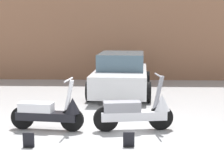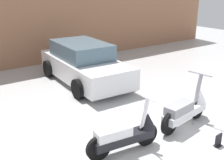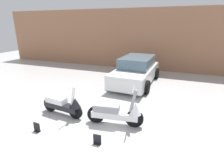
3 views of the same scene
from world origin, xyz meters
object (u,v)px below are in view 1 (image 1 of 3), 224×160
placard_near_left_scooter (29,141)px  placard_near_right_scooter (129,140)px  scooter_front_right (137,111)px  scooter_front_left (50,112)px  car_rear_left (121,74)px

placard_near_left_scooter → placard_near_right_scooter: (1.74, 0.09, 0.00)m
placard_near_left_scooter → scooter_front_right: bearing=28.9°
scooter_front_left → placard_near_right_scooter: (1.58, -0.92, -0.26)m
car_rear_left → scooter_front_right: bearing=8.3°
car_rear_left → placard_near_left_scooter: 5.24m
scooter_front_left → scooter_front_right: (1.76, 0.06, 0.03)m
car_rear_left → placard_near_right_scooter: 4.92m
scooter_front_left → car_rear_left: 4.22m
scooter_front_left → placard_near_left_scooter: bearing=-92.5°
car_rear_left → scooter_front_left: bearing=-16.3°
scooter_front_right → placard_near_left_scooter: scooter_front_right is taller
scooter_front_left → placard_near_left_scooter: scooter_front_left is taller
scooter_front_right → placard_near_right_scooter: size_ratio=6.23×
placard_near_left_scooter → placard_near_right_scooter: bearing=2.9°
scooter_front_right → car_rear_left: 3.94m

